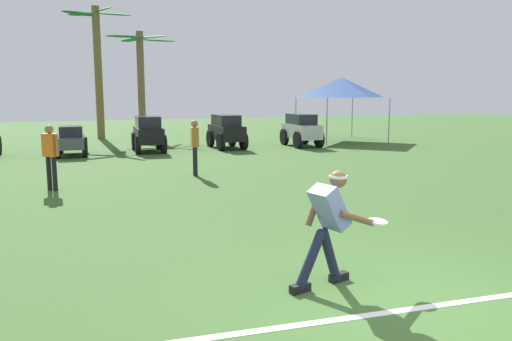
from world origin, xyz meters
TOP-DOWN VIEW (x-y plane):
  - ground_plane at (0.00, 0.00)m, footprint 80.00×80.00m
  - field_line_paint at (0.00, -0.04)m, footprint 18.22×1.30m
  - frisbee_thrower at (-0.50, 0.91)m, footprint 1.16×0.47m
  - frisbee_in_flight at (0.17, 0.88)m, footprint 0.34×0.34m
  - teammate_near_sideline at (-3.80, 8.44)m, footprint 0.40×0.40m
  - teammate_midfield at (-0.10, 9.34)m, footprint 0.24×0.50m
  - parked_car_slot_c at (-3.30, 15.48)m, footprint 1.16×2.23m
  - parked_car_slot_d at (-0.45, 15.77)m, footprint 1.25×2.39m
  - parked_car_slot_e at (2.81, 15.84)m, footprint 1.17×2.35m
  - parked_car_slot_f at (6.11, 15.47)m, footprint 1.25×2.39m
  - palm_tree_left_of_centre at (-1.87, 22.33)m, footprint 3.41×3.33m
  - palm_tree_right_of_centre at (0.36, 23.28)m, footprint 3.74×3.18m
  - event_tent at (8.99, 17.11)m, footprint 3.44×3.44m

SIDE VIEW (x-z plane):
  - ground_plane at x=0.00m, z-range 0.00..0.00m
  - field_line_paint at x=0.00m, z-range 0.00..0.01m
  - parked_car_slot_c at x=-3.30m, z-range 0.01..1.11m
  - frisbee_in_flight at x=0.17m, z-range 0.71..0.76m
  - parked_car_slot_d at x=-0.45m, z-range 0.04..1.44m
  - parked_car_slot_e at x=2.81m, z-range 0.04..1.44m
  - parked_car_slot_f at x=6.11m, z-range 0.04..1.44m
  - frisbee_thrower at x=-0.50m, z-range 0.09..1.48m
  - teammate_near_sideline at x=-3.80m, z-range 0.16..1.72m
  - teammate_midfield at x=-0.10m, z-range 0.16..1.72m
  - event_tent at x=8.99m, z-range 1.05..4.09m
  - palm_tree_right_of_centre at x=0.36m, z-range 0.50..6.01m
  - palm_tree_left_of_centre at x=-1.87m, z-range 0.45..6.97m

